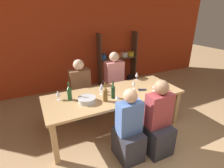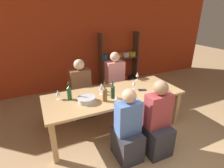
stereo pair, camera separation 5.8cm
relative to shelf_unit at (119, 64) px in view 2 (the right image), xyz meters
The scene contains 22 objects.
wall_back_red 1.27m from the shelf_unit, 168.75° to the left, with size 8.80×0.06×2.70m.
shelf_unit is the anchor object (origin of this frame).
dining_table 2.39m from the shelf_unit, 119.15° to the right, with size 2.47×0.95×0.74m.
mixing_bowl 2.78m from the shelf_unit, 128.16° to the right, with size 0.30×0.30×0.09m.
wine_bottle_green 2.78m from the shelf_unit, 134.54° to the right, with size 0.08×0.08×0.32m.
wine_bottle_dark 2.70m from the shelf_unit, 122.08° to the right, with size 0.08×0.08×0.33m.
wine_bottle_amber 2.58m from the shelf_unit, 119.51° to the right, with size 0.07×0.07×0.31m.
wine_glass_empty_a 2.44m from the shelf_unit, 99.21° to the right, with size 0.08×0.08×0.17m.
wine_glass_empty_b 2.37m from the shelf_unit, 100.95° to the right, with size 0.07×0.07×0.15m.
wine_glass_white_a 2.76m from the shelf_unit, 117.89° to the right, with size 0.07×0.07×0.16m.
wine_glass_white_b 2.45m from the shelf_unit, 124.79° to the right, with size 0.07×0.07×0.17m.
wine_glass_empty_c 2.85m from the shelf_unit, 138.23° to the right, with size 0.07×0.07×0.17m.
wine_glass_red_a 2.24m from the shelf_unit, 96.96° to the right, with size 0.07×0.07×0.16m.
wine_glass_white_c 2.33m from the shelf_unit, 125.13° to the right, with size 0.08×0.08×0.16m.
wine_glass_red_b 2.20m from the shelf_unit, 109.71° to the right, with size 0.07×0.07×0.17m.
wine_glass_red_c 2.36m from the shelf_unit, 97.03° to the right, with size 0.06×0.06×0.15m.
wine_glass_white_d 1.76m from the shelf_unit, 104.20° to the right, with size 0.07×0.07×0.18m.
cell_phone 2.28m from the shelf_unit, 105.97° to the right, with size 0.16×0.11×0.01m.
person_near_a 3.02m from the shelf_unit, 105.94° to the right, with size 0.39×0.48×1.23m.
person_far_a 1.46m from the shelf_unit, 121.04° to the right, with size 0.42×0.52×1.29m.
person_near_b 3.12m from the shelf_unit, 114.66° to the right, with size 0.36×0.45×1.16m.
person_far_b 2.05m from the shelf_unit, 140.42° to the right, with size 0.42×0.52×1.23m.
Camera 2 is at (-1.39, -1.02, 2.11)m, focal length 28.00 mm.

